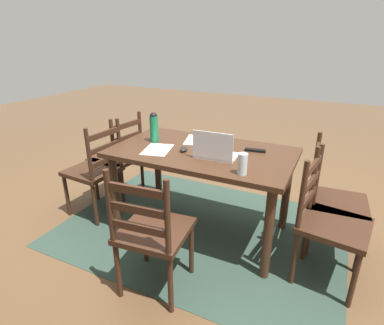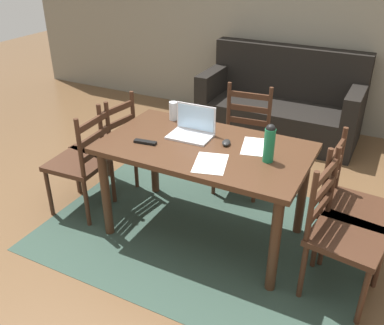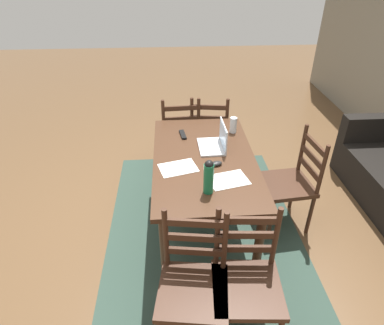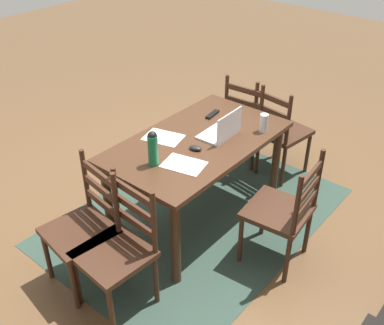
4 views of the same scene
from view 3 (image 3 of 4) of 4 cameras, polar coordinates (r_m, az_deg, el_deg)
ground_plane at (r=3.33m, az=1.83°, el=-10.53°), size 14.00×14.00×0.00m
area_rug at (r=3.32m, az=1.83°, el=-10.50°), size 2.47×1.79×0.01m
dining_table at (r=2.91m, az=2.06°, el=-0.86°), size 1.50×0.87×0.78m
chair_right_far at (r=2.32m, az=9.25°, el=-19.50°), size 0.47×0.47×0.95m
chair_far_head at (r=3.20m, az=16.45°, el=-3.34°), size 0.48×0.48×0.95m
chair_left_far at (r=3.92m, az=2.93°, el=5.10°), size 0.50×0.50×0.95m
chair_right_near at (r=2.28m, az=0.23°, el=-20.21°), size 0.50×0.50×0.95m
chair_left_near at (r=3.90m, az=-2.03°, el=4.94°), size 0.46×0.46×0.95m
laptop at (r=2.97m, az=4.17°, el=3.57°), size 0.33×0.23×0.23m
water_bottle at (r=2.38m, az=2.86°, el=-2.34°), size 0.07×0.07×0.27m
drinking_glass at (r=3.24m, az=7.06°, el=6.37°), size 0.07×0.07×0.15m
computer_mouse at (r=2.74m, az=4.15°, el=-0.18°), size 0.08×0.11×0.03m
tv_remote at (r=3.19m, az=-1.58°, el=4.78°), size 0.17×0.07×0.02m
paper_stack_left at (r=2.71m, az=-2.38°, el=-0.92°), size 0.28×0.34×0.00m
paper_stack_right at (r=2.59m, az=6.21°, el=-2.96°), size 0.27×0.34×0.00m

